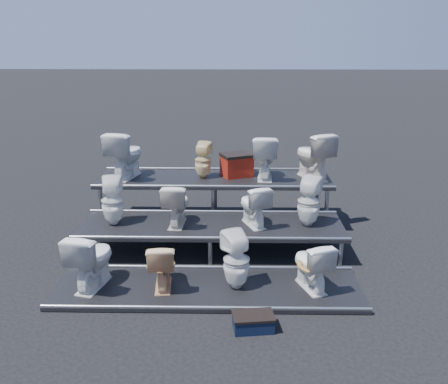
{
  "coord_description": "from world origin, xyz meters",
  "views": [
    {
      "loc": [
        0.33,
        -7.41,
        3.41
      ],
      "look_at": [
        0.2,
        0.1,
        0.97
      ],
      "focal_mm": 40.0,
      "sensor_mm": 36.0,
      "label": 1
    }
  ],
  "objects_px": {
    "toilet_0": "(91,259)",
    "toilet_4": "(112,201)",
    "toilet_5": "(176,204)",
    "toilet_1": "(162,264)",
    "toilet_9": "(203,160)",
    "toilet_10": "(265,157)",
    "toilet_3": "(311,264)",
    "toilet_11": "(313,155)",
    "toilet_2": "(236,260)",
    "step_stool": "(253,323)",
    "toilet_8": "(125,154)",
    "red_crate": "(237,166)",
    "toilet_7": "(309,202)",
    "toilet_6": "(254,205)"
  },
  "relations": [
    {
      "from": "toilet_9",
      "to": "toilet_10",
      "type": "bearing_deg",
      "value": -166.71
    },
    {
      "from": "toilet_4",
      "to": "toilet_9",
      "type": "height_order",
      "value": "toilet_9"
    },
    {
      "from": "toilet_11",
      "to": "toilet_5",
      "type": "bearing_deg",
      "value": 4.9
    },
    {
      "from": "toilet_0",
      "to": "toilet_4",
      "type": "distance_m",
      "value": 1.36
    },
    {
      "from": "toilet_2",
      "to": "toilet_7",
      "type": "xyz_separation_m",
      "value": [
        1.14,
        1.3,
        0.39
      ]
    },
    {
      "from": "toilet_4",
      "to": "toilet_3",
      "type": "bearing_deg",
      "value": 148.39
    },
    {
      "from": "toilet_10",
      "to": "red_crate",
      "type": "relative_size",
      "value": 1.55
    },
    {
      "from": "red_crate",
      "to": "toilet_2",
      "type": "bearing_deg",
      "value": -112.75
    },
    {
      "from": "toilet_2",
      "to": "toilet_1",
      "type": "bearing_deg",
      "value": -23.11
    },
    {
      "from": "toilet_5",
      "to": "toilet_6",
      "type": "xyz_separation_m",
      "value": [
        1.22,
        0.0,
        -0.01
      ]
    },
    {
      "from": "toilet_2",
      "to": "red_crate",
      "type": "height_order",
      "value": "red_crate"
    },
    {
      "from": "toilet_3",
      "to": "red_crate",
      "type": "xyz_separation_m",
      "value": [
        -1.0,
        2.73,
        0.64
      ]
    },
    {
      "from": "step_stool",
      "to": "toilet_7",
      "type": "bearing_deg",
      "value": 59.87
    },
    {
      "from": "toilet_0",
      "to": "toilet_3",
      "type": "height_order",
      "value": "toilet_0"
    },
    {
      "from": "toilet_9",
      "to": "toilet_11",
      "type": "distance_m",
      "value": 1.98
    },
    {
      "from": "toilet_7",
      "to": "toilet_11",
      "type": "relative_size",
      "value": 0.93
    },
    {
      "from": "toilet_10",
      "to": "toilet_3",
      "type": "bearing_deg",
      "value": 103.48
    },
    {
      "from": "toilet_1",
      "to": "toilet_6",
      "type": "relative_size",
      "value": 0.98
    },
    {
      "from": "toilet_5",
      "to": "toilet_8",
      "type": "distance_m",
      "value": 1.74
    },
    {
      "from": "toilet_6",
      "to": "toilet_11",
      "type": "height_order",
      "value": "toilet_11"
    },
    {
      "from": "toilet_3",
      "to": "toilet_5",
      "type": "distance_m",
      "value": 2.38
    },
    {
      "from": "toilet_5",
      "to": "step_stool",
      "type": "xyz_separation_m",
      "value": [
        1.14,
        -2.23,
        -0.72
      ]
    },
    {
      "from": "toilet_11",
      "to": "red_crate",
      "type": "bearing_deg",
      "value": -29.75
    },
    {
      "from": "toilet_0",
      "to": "toilet_11",
      "type": "distance_m",
      "value": 4.32
    },
    {
      "from": "toilet_3",
      "to": "toilet_1",
      "type": "bearing_deg",
      "value": -19.89
    },
    {
      "from": "toilet_3",
      "to": "toilet_11",
      "type": "xyz_separation_m",
      "value": [
        0.37,
        2.6,
        0.88
      ]
    },
    {
      "from": "toilet_5",
      "to": "toilet_1",
      "type": "bearing_deg",
      "value": 91.12
    },
    {
      "from": "toilet_3",
      "to": "red_crate",
      "type": "distance_m",
      "value": 2.98
    },
    {
      "from": "toilet_1",
      "to": "toilet_2",
      "type": "relative_size",
      "value": 0.82
    },
    {
      "from": "toilet_11",
      "to": "step_stool",
      "type": "xyz_separation_m",
      "value": [
        -1.18,
        -3.53,
        -1.2
      ]
    },
    {
      "from": "toilet_10",
      "to": "step_stool",
      "type": "height_order",
      "value": "toilet_10"
    },
    {
      "from": "toilet_9",
      "to": "toilet_0",
      "type": "bearing_deg",
      "value": 75.41
    },
    {
      "from": "toilet_0",
      "to": "toilet_9",
      "type": "bearing_deg",
      "value": -104.96
    },
    {
      "from": "toilet_1",
      "to": "step_stool",
      "type": "height_order",
      "value": "toilet_1"
    },
    {
      "from": "red_crate",
      "to": "step_stool",
      "type": "distance_m",
      "value": 3.79
    },
    {
      "from": "toilet_0",
      "to": "toilet_10",
      "type": "relative_size",
      "value": 1.02
    },
    {
      "from": "toilet_8",
      "to": "toilet_10",
      "type": "height_order",
      "value": "toilet_8"
    },
    {
      "from": "toilet_4",
      "to": "toilet_9",
      "type": "xyz_separation_m",
      "value": [
        1.36,
        1.3,
        0.34
      ]
    },
    {
      "from": "toilet_9",
      "to": "toilet_10",
      "type": "height_order",
      "value": "toilet_10"
    },
    {
      "from": "toilet_10",
      "to": "step_stool",
      "type": "relative_size",
      "value": 1.68
    },
    {
      "from": "toilet_6",
      "to": "toilet_1",
      "type": "bearing_deg",
      "value": 23.85
    },
    {
      "from": "toilet_7",
      "to": "toilet_11",
      "type": "distance_m",
      "value": 1.39
    },
    {
      "from": "toilet_6",
      "to": "toilet_8",
      "type": "relative_size",
      "value": 0.78
    },
    {
      "from": "toilet_5",
      "to": "step_stool",
      "type": "height_order",
      "value": "toilet_5"
    },
    {
      "from": "red_crate",
      "to": "toilet_11",
      "type": "bearing_deg",
      "value": -27.88
    },
    {
      "from": "toilet_3",
      "to": "toilet_9",
      "type": "xyz_separation_m",
      "value": [
        -1.6,
        2.6,
        0.78
      ]
    },
    {
      "from": "toilet_1",
      "to": "toilet_10",
      "type": "bearing_deg",
      "value": -125.27
    },
    {
      "from": "toilet_9",
      "to": "toilet_2",
      "type": "bearing_deg",
      "value": 116.13
    },
    {
      "from": "toilet_0",
      "to": "toilet_11",
      "type": "xyz_separation_m",
      "value": [
        3.35,
        2.6,
        0.82
      ]
    },
    {
      "from": "toilet_7",
      "to": "toilet_1",
      "type": "bearing_deg",
      "value": 52.4
    }
  ]
}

